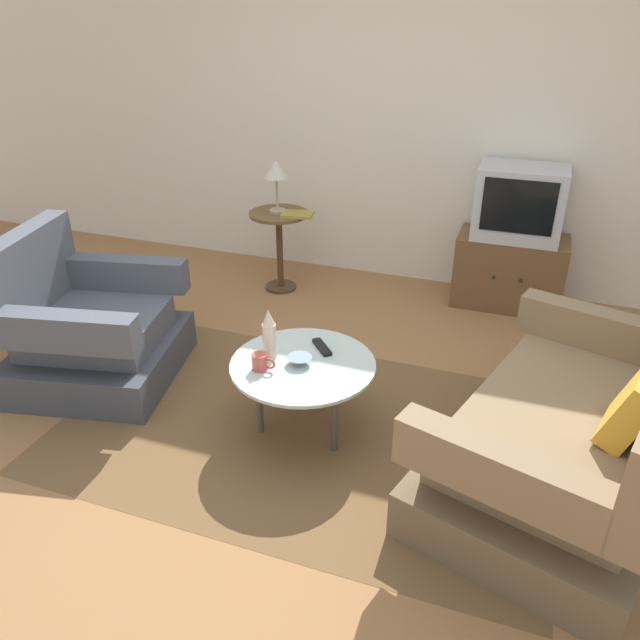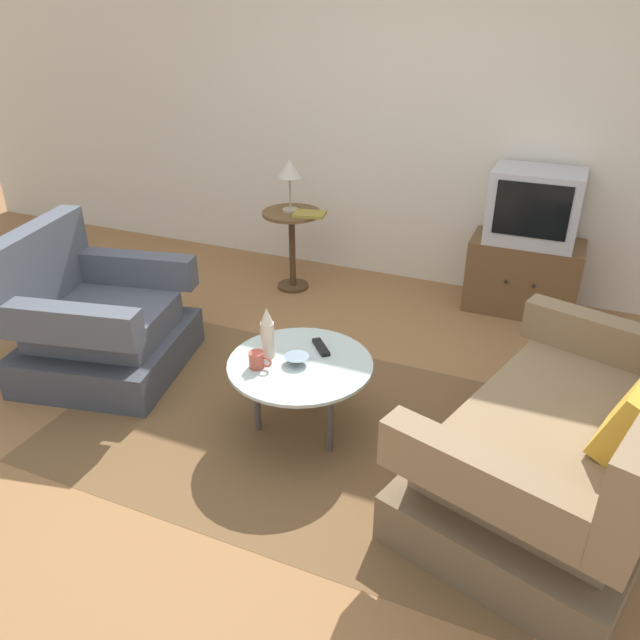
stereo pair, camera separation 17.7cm
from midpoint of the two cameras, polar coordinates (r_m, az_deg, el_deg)
The scene contains 15 objects.
ground_plane at distance 3.40m, azimuth -4.51°, elevation -10.11°, with size 16.00×16.00×0.00m, color olive.
back_wall at distance 4.92m, azimuth 6.30°, elevation 19.09°, with size 9.00×0.12×2.70m, color beige.
area_rug at distance 3.39m, azimuth -3.04°, elevation -10.12°, with size 2.61×1.70×0.00m, color brown.
armchair at distance 3.98m, azimuth -22.02°, elevation -1.01°, with size 1.06×1.08×0.90m.
couch at distance 3.05m, azimuth 21.10°, elevation -10.46°, with size 1.34×1.72×0.87m.
coffee_table at distance 3.17m, azimuth -3.21°, elevation -4.60°, with size 0.75×0.75×0.42m.
side_table at distance 4.81m, azimuth -4.88°, elevation 7.87°, with size 0.45×0.45×0.64m.
tv_stand at distance 4.78m, azimuth 16.17°, elevation 4.39°, with size 0.78×0.44×0.54m.
television at distance 4.60m, azimuth 17.04°, elevation 10.40°, with size 0.60×0.43×0.51m.
table_lamp at distance 4.67m, azimuth -5.22°, elevation 13.55°, with size 0.19×0.19×0.39m.
vase at distance 3.15m, azimuth -6.38°, elevation -1.40°, with size 0.07×0.07×0.28m.
mug at distance 3.10m, azimuth -7.21°, elevation -3.91°, with size 0.12×0.08×0.09m.
bowl at distance 3.13m, azimuth -3.54°, elevation -3.80°, with size 0.13×0.13×0.04m.
tv_remote_dark at distance 3.26m, azimuth -1.37°, elevation -2.56°, with size 0.15×0.16×0.02m.
book at distance 4.65m, azimuth -3.24°, elevation 9.78°, with size 0.26×0.20×0.02m.
Camera 1 is at (1.06, -2.46, 2.08)m, focal length 34.36 mm.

